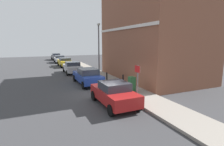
{
  "coord_description": "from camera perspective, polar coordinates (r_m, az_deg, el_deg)",
  "views": [
    {
      "loc": [
        -4.62,
        -11.99,
        3.89
      ],
      "look_at": [
        1.44,
        1.98,
        1.2
      ],
      "focal_mm": 28.16,
      "sensor_mm": 36.0,
      "label": 1
    }
  ],
  "objects": [
    {
      "name": "ground",
      "position": [
        13.43,
        -2.28,
        -6.83
      ],
      "size": [
        80.0,
        80.0,
        0.0
      ],
      "primitive_type": "plane",
      "color": "#38383A"
    },
    {
      "name": "sidewalk",
      "position": [
        19.57,
        -2.98,
        -1.24
      ],
      "size": [
        2.26,
        30.0,
        0.15
      ],
      "primitive_type": "cube",
      "color": "gray",
      "rests_on": "ground"
    },
    {
      "name": "corner_building",
      "position": [
        19.34,
        12.85,
        12.03
      ],
      "size": [
        7.18,
        11.28,
        9.3
      ],
      "color": "brown",
      "rests_on": "ground"
    },
    {
      "name": "car_red",
      "position": [
        10.91,
        0.69,
        -6.64
      ],
      "size": [
        1.96,
        3.97,
        1.49
      ],
      "rotation": [
        0.0,
        0.0,
        1.59
      ],
      "color": "maroon",
      "rests_on": "ground"
    },
    {
      "name": "car_blue",
      "position": [
        16.5,
        -7.9,
        -0.98
      ],
      "size": [
        2.0,
        4.4,
        1.5
      ],
      "rotation": [
        0.0,
        0.0,
        1.59
      ],
      "color": "navy",
      "rests_on": "ground"
    },
    {
      "name": "car_silver",
      "position": [
        22.72,
        -12.75,
        1.85
      ],
      "size": [
        1.96,
        4.08,
        1.46
      ],
      "rotation": [
        0.0,
        0.0,
        1.56
      ],
      "color": "#B7B7BC",
      "rests_on": "ground"
    },
    {
      "name": "car_yellow",
      "position": [
        29.34,
        -15.04,
        3.5
      ],
      "size": [
        1.96,
        4.5,
        1.39
      ],
      "rotation": [
        0.0,
        0.0,
        1.6
      ],
      "color": "gold",
      "rests_on": "ground"
    },
    {
      "name": "car_white",
      "position": [
        35.28,
        -16.64,
        4.44
      ],
      "size": [
        2.03,
        4.35,
        1.36
      ],
      "rotation": [
        0.0,
        0.0,
        1.54
      ],
      "color": "silver",
      "rests_on": "ground"
    },
    {
      "name": "car_grey",
      "position": [
        40.93,
        -17.74,
        5.15
      ],
      "size": [
        1.91,
        4.16,
        1.44
      ],
      "rotation": [
        0.0,
        0.0,
        1.6
      ],
      "color": "slate",
      "rests_on": "ground"
    },
    {
      "name": "utility_cabinet",
      "position": [
        13.45,
        6.45,
        -3.84
      ],
      "size": [
        0.46,
        0.61,
        1.15
      ],
      "color": "#1E4C28",
      "rests_on": "sidewalk"
    },
    {
      "name": "bollard_near_cabinet",
      "position": [
        14.92,
        3.6,
        -2.33
      ],
      "size": [
        0.14,
        0.14,
        1.04
      ],
      "color": "black",
      "rests_on": "sidewalk"
    },
    {
      "name": "bollard_far_kerb",
      "position": [
        16.01,
        -1.68,
        -1.46
      ],
      "size": [
        0.14,
        0.14,
        1.04
      ],
      "color": "black",
      "rests_on": "sidewalk"
    },
    {
      "name": "street_sign",
      "position": [
        11.35,
        8.25,
        -1.41
      ],
      "size": [
        0.08,
        0.6,
        2.3
      ],
      "color": "#59595B",
      "rests_on": "sidewalk"
    },
    {
      "name": "lamppost",
      "position": [
        19.69,
        -4.31,
        8.28
      ],
      "size": [
        0.2,
        0.44,
        5.72
      ],
      "color": "#59595B",
      "rests_on": "sidewalk"
    }
  ]
}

